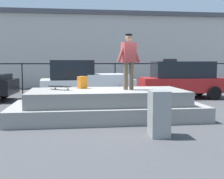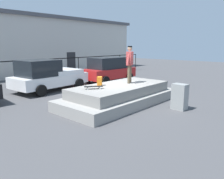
{
  "view_description": "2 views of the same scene",
  "coord_description": "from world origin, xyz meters",
  "views": [
    {
      "loc": [
        -1.2,
        -9.6,
        1.79
      ],
      "look_at": [
        0.25,
        1.0,
        0.78
      ],
      "focal_mm": 46.88,
      "sensor_mm": 36.0,
      "label": 1
    },
    {
      "loc": [
        -7.98,
        -6.92,
        2.74
      ],
      "look_at": [
        0.43,
        0.6,
        0.47
      ],
      "focal_mm": 36.0,
      "sensor_mm": 36.0,
      "label": 2
    }
  ],
  "objects": [
    {
      "name": "skateboarder",
      "position": [
        0.6,
        -0.39,
        1.93
      ],
      "size": [
        0.83,
        0.41,
        1.77
      ],
      "color": "brown",
      "rests_on": "concrete_ledge"
    },
    {
      "name": "fence_row",
      "position": [
        0.0,
        7.51,
        1.26
      ],
      "size": [
        24.06,
        0.06,
        1.73
      ],
      "color": "black",
      "rests_on": "ground_plane"
    },
    {
      "name": "backpack",
      "position": [
        -0.86,
        0.19,
        1.1
      ],
      "size": [
        0.34,
        0.33,
        0.41
      ],
      "primitive_type": "cube",
      "rotation": [
        0.0,
        0.0,
        3.77
      ],
      "color": "orange",
      "rests_on": "concrete_ledge"
    },
    {
      "name": "car_red_hatchback_far",
      "position": [
        4.21,
        4.29,
        0.95
      ],
      "size": [
        4.15,
        2.24,
        1.81
      ],
      "color": "#B21E1E",
      "rests_on": "ground_plane"
    },
    {
      "name": "ground_plane",
      "position": [
        0.0,
        0.0,
        0.0
      ],
      "size": [
        60.0,
        60.0,
        0.0
      ],
      "primitive_type": "plane",
      "color": "#424244"
    },
    {
      "name": "car_white_pickup_mid",
      "position": [
        -0.63,
        4.81,
        0.92
      ],
      "size": [
        4.62,
        2.48,
        1.87
      ],
      "color": "white",
      "rests_on": "ground_plane"
    },
    {
      "name": "skateboard",
      "position": [
        -1.6,
        -0.18,
        1.0
      ],
      "size": [
        0.75,
        0.63,
        0.12
      ],
      "color": "black",
      "rests_on": "concrete_ledge"
    },
    {
      "name": "warehouse_building",
      "position": [
        0.0,
        15.03,
        2.67
      ],
      "size": [
        29.68,
        8.93,
        5.33
      ],
      "color": "beige",
      "rests_on": "ground_plane"
    },
    {
      "name": "utility_box",
      "position": [
        0.86,
        -2.88,
        0.55
      ],
      "size": [
        0.47,
        0.62,
        1.11
      ],
      "primitive_type": "cube",
      "rotation": [
        0.0,
        0.0,
        -0.05
      ],
      "color": "gray",
      "rests_on": "ground_plane"
    },
    {
      "name": "concrete_ledge",
      "position": [
        -0.1,
        -0.38,
        0.41
      ],
      "size": [
        5.99,
        2.74,
        0.9
      ],
      "color": "gray",
      "rests_on": "ground_plane"
    }
  ]
}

